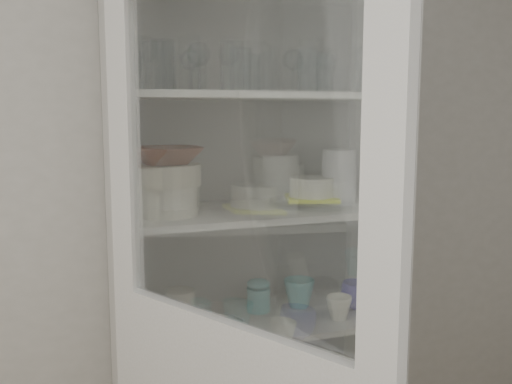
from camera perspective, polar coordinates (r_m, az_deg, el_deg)
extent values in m
cube|color=#BBB9B0|center=(2.17, -6.98, 0.10)|extent=(3.60, 0.02, 2.60)
cube|color=silver|center=(1.96, -13.65, -8.42)|extent=(0.03, 0.45, 2.10)
cube|color=silver|center=(2.26, 11.73, -6.12)|extent=(0.03, 0.45, 2.10)
cube|color=gray|center=(2.25, -1.79, -6.02)|extent=(1.00, 0.03, 2.10)
cube|color=silver|center=(2.11, 0.14, -12.71)|extent=(0.94, 0.42, 0.02)
cube|color=silver|center=(2.00, 0.14, -1.95)|extent=(0.94, 0.42, 0.02)
cube|color=silver|center=(1.97, 0.15, 9.57)|extent=(0.94, 0.42, 0.02)
cube|color=silver|center=(1.62, -12.98, 4.37)|extent=(0.08, 0.10, 0.80)
cube|color=silver|center=(1.07, 12.97, 2.53)|extent=(0.08, 0.10, 0.80)
cube|color=silver|center=(1.31, -2.71, 3.73)|extent=(0.36, 0.64, 0.78)
cylinder|color=silver|center=(1.76, -9.15, 12.30)|extent=(0.08, 0.08, 0.14)
cylinder|color=silver|center=(1.79, -9.29, 12.39)|extent=(0.08, 0.08, 0.15)
cylinder|color=silver|center=(1.82, -2.40, 12.44)|extent=(0.10, 0.10, 0.15)
cylinder|color=silver|center=(1.82, -1.51, 12.11)|extent=(0.09, 0.09, 0.13)
cylinder|color=silver|center=(1.95, 6.91, 11.69)|extent=(0.06, 0.06, 0.13)
cylinder|color=silver|center=(1.95, 5.17, 11.98)|extent=(0.07, 0.07, 0.14)
cylinder|color=silver|center=(2.02, 10.96, 11.87)|extent=(0.09, 0.09, 0.15)
cylinder|color=silver|center=(1.90, -12.05, 11.65)|extent=(0.08, 0.08, 0.12)
cylinder|color=silver|center=(1.90, -10.14, 12.19)|extent=(0.10, 0.10, 0.16)
cylinder|color=silver|center=(1.99, -0.48, 11.71)|extent=(0.08, 0.08, 0.13)
cylinder|color=white|center=(1.89, -8.89, -0.82)|extent=(0.20, 0.20, 0.10)
cylinder|color=white|center=(2.03, -8.69, 0.02)|extent=(0.21, 0.21, 0.11)
cylinder|color=beige|center=(1.88, -8.94, 1.71)|extent=(0.28, 0.28, 0.07)
imported|color=#5F2A1A|center=(1.87, -8.98, 3.64)|extent=(0.25, 0.25, 0.06)
cylinder|color=silver|center=(2.09, 5.59, -1.03)|extent=(0.35, 0.35, 0.02)
cube|color=#FEFF30|center=(2.08, 5.59, -0.61)|extent=(0.23, 0.23, 0.01)
cylinder|color=white|center=(2.08, 5.61, 0.53)|extent=(0.22, 0.22, 0.07)
cylinder|color=silver|center=(2.11, 8.29, 1.52)|extent=(0.12, 0.12, 0.20)
imported|color=#1E1C9D|center=(2.22, 10.16, -10.13)|extent=(0.13, 0.13, 0.10)
imported|color=teal|center=(2.20, 4.34, -10.04)|extent=(0.15, 0.15, 0.11)
imported|color=white|center=(2.10, 8.30, -11.37)|extent=(0.12, 0.12, 0.09)
cylinder|color=teal|center=(2.16, 0.26, -10.69)|extent=(0.09, 0.09, 0.09)
ellipsoid|color=teal|center=(2.14, 0.26, -9.36)|extent=(0.09, 0.09, 0.02)
cylinder|color=#AAAAAA|center=(1.98, -3.40, -13.14)|extent=(0.11, 0.11, 0.04)
cylinder|color=white|center=(2.04, -7.55, -11.32)|extent=(0.12, 0.12, 0.12)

